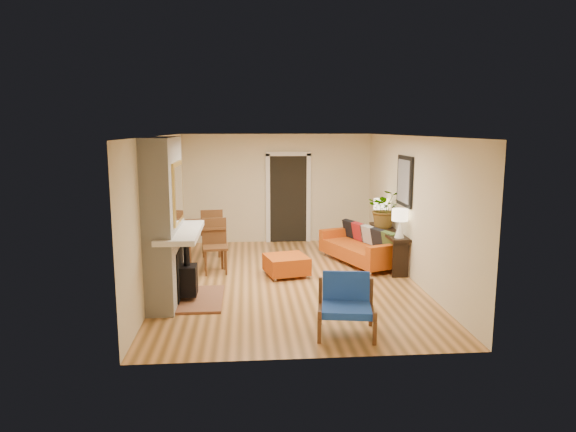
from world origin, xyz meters
The scene contains 10 objects.
room_shell centered at (0.60, 2.63, 1.24)m, with size 6.50×6.50×6.50m.
fireplace centered at (-2.00, -1.00, 1.24)m, with size 1.09×1.68×2.60m.
sofa centered at (1.62, 1.11, 0.34)m, with size 1.48×2.12×0.77m.
ottoman centered at (-0.02, 0.29, 0.22)m, with size 0.89×0.89×0.38m.
blue_chair centered at (0.58, -2.44, 0.43)m, with size 0.86×0.84×0.79m.
dining_table centered at (-1.52, 1.28, 0.67)m, with size 0.95×1.94×1.03m.
console_table centered at (2.07, 0.84, 0.58)m, with size 0.34×1.85×0.72m.
lamp_near centered at (2.07, 0.13, 1.06)m, with size 0.30×0.30×0.54m.
lamp_far centered at (2.07, 1.50, 1.06)m, with size 0.30×0.30×0.54m.
houseplant centered at (2.06, 1.11, 1.12)m, with size 0.71×0.62×0.79m, color #1E5919.
Camera 1 is at (-0.75, -9.00, 2.73)m, focal length 32.00 mm.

